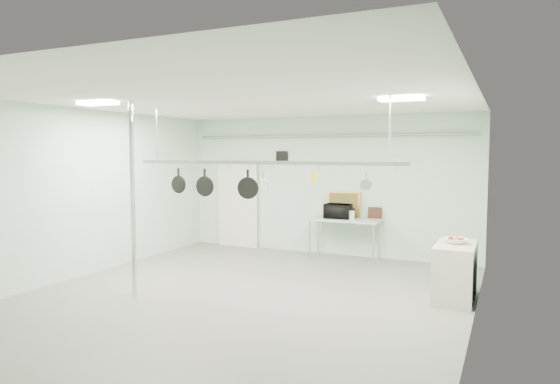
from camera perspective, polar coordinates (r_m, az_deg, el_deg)
The scene contains 25 objects.
floor at distance 8.32m, azimuth -4.37°, elevation -11.98°, with size 8.00×8.00×0.00m, color gray.
ceiling at distance 8.03m, azimuth -4.51°, elevation 10.43°, with size 7.00×8.00×0.02m, color silver.
back_wall at distance 11.65m, azimuth 5.19°, elevation 0.74°, with size 7.00×0.02×3.20m, color silver.
right_wall at distance 7.02m, azimuth 21.30°, elevation -2.02°, with size 0.02×8.00×3.20m, color silver.
door at distance 12.61m, azimuth -4.80°, elevation -1.48°, with size 1.10×0.10×2.20m, color silver.
wall_vent at distance 12.02m, azimuth 0.22°, elevation 3.98°, with size 0.30×0.04×0.30m, color black.
conduit_pipe at distance 11.55m, azimuth 5.08°, elevation 6.42°, with size 0.07×0.07×6.60m, color gray.
chrome_pole at distance 8.51m, azimuth -16.49°, elevation -0.80°, with size 0.08×0.08×3.20m, color silver.
prep_table at distance 11.17m, azimuth 7.39°, elevation -3.39°, with size 1.60×0.70×0.91m.
side_cabinet at distance 8.61m, azimuth 19.38°, elevation -8.57°, with size 0.60×1.20×0.90m, color beige.
pot_rack at distance 8.15m, azimuth -2.21°, elevation 3.58°, with size 4.80×0.06×1.00m.
light_panel_left at distance 8.71m, azimuth -20.11°, elevation 9.50°, with size 0.65×0.30×0.05m, color white.
light_panel_right at distance 7.75m, azimuth 13.72°, elevation 10.30°, with size 0.65×0.30×0.05m, color white.
microwave at distance 11.18m, azimuth 6.65°, elevation -2.18°, with size 0.58×0.39×0.32m, color black.
coffee_canister at distance 11.05m, azimuth 8.15°, elevation -2.60°, with size 0.15×0.15×0.20m, color silver.
painting_large at distance 11.45m, azimuth 7.24°, elevation -1.37°, with size 0.78×0.05×0.58m, color gold.
painting_small at distance 11.27m, azimuth 10.79°, elevation -2.35°, with size 0.30×0.04×0.25m, color #321B11.
fruit_bowl at distance 8.56m, azimuth 19.47°, elevation -5.27°, with size 0.37×0.37×0.09m, color silver.
skillet_left at distance 9.03m, azimuth -11.52°, elevation 1.31°, with size 0.31×0.06×0.43m, color black, non-canonical shape.
skillet_mid at distance 8.72m, azimuth -8.60°, elevation 1.10°, with size 0.35×0.06×0.47m, color black, non-canonical shape.
skillet_right at distance 8.28m, azimuth -3.70°, elevation 0.93°, with size 0.36×0.06×0.48m, color black, non-canonical shape.
whisk at distance 8.15m, azimuth -1.94°, elevation 1.30°, with size 0.17×0.17×0.36m, color silver, non-canonical shape.
grater at distance 7.79m, azimuth 3.86°, elevation 1.63°, with size 0.09×0.02×0.23m, color gold, non-canonical shape.
saucepan at distance 7.53m, azimuth 9.81°, elevation 1.27°, with size 0.17×0.09×0.28m, color #B0B1B5, non-canonical shape.
fruit_cluster at distance 8.55m, azimuth 19.48°, elevation -5.01°, with size 0.24×0.24×0.09m, color red, non-canonical shape.
Camera 1 is at (3.90, -6.96, 2.36)m, focal length 32.00 mm.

